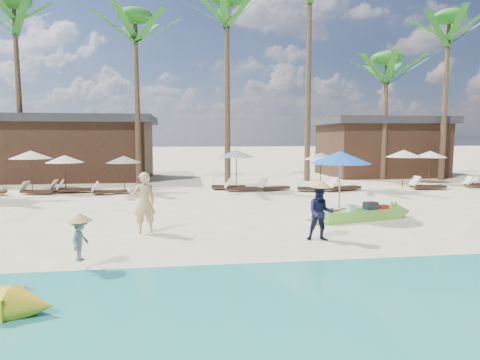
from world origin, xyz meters
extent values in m
plane|color=#FFE7BC|center=(0.00, 0.00, 0.00)|extent=(240.00, 240.00, 0.00)
cube|color=tan|center=(0.00, -5.00, 0.00)|extent=(240.00, 4.50, 0.01)
cube|color=#68C63C|center=(5.50, 1.74, 0.18)|extent=(3.08, 1.31, 0.36)
cube|color=white|center=(5.50, 1.74, 0.20)|extent=(2.63, 1.04, 0.16)
cube|color=#262628|center=(5.87, 1.82, 0.45)|extent=(0.49, 0.42, 0.33)
cube|color=silver|center=(5.12, 1.69, 0.41)|extent=(0.39, 0.35, 0.27)
cube|color=red|center=(6.39, 1.90, 0.39)|extent=(0.33, 0.30, 0.21)
cylinder|color=red|center=(4.56, 1.56, 0.32)|extent=(0.21, 0.21, 0.09)
cylinder|color=#262628|center=(4.35, 1.41, 0.32)|extent=(0.19, 0.19, 0.08)
sphere|color=#CCC27F|center=(4.06, 1.39, 0.37)|extent=(0.17, 0.17, 0.17)
cylinder|color=yellow|center=(6.83, 2.13, 0.37)|extent=(0.13, 0.13, 0.17)
cylinder|color=yellow|center=(7.01, 2.17, 0.37)|extent=(0.13, 0.13, 0.17)
imported|color=tan|center=(-1.68, 0.82, 0.91)|extent=(0.77, 0.62, 1.82)
imported|color=#121433|center=(3.20, -0.71, 0.77)|extent=(0.84, 0.71, 1.54)
imported|color=gray|center=(-2.70, -2.35, 0.64)|extent=(0.46, 0.66, 0.93)
cylinder|color=#99999E|center=(4.98, 2.44, 1.14)|extent=(0.05, 0.05, 2.29)
cone|color=blue|center=(4.98, 2.44, 2.13)|extent=(2.19, 2.19, 0.45)
cylinder|color=#3D2319|center=(-8.54, 11.19, 1.04)|extent=(0.05, 0.05, 2.09)
cone|color=beige|center=(-8.54, 11.19, 1.94)|extent=(2.09, 2.09, 0.42)
cube|color=#3D2319|center=(-7.80, 9.93, 0.14)|extent=(1.69, 0.82, 0.11)
cube|color=beige|center=(-8.51, 10.06, 0.43)|extent=(0.46, 0.58, 0.47)
cylinder|color=#3D2319|center=(-6.59, 10.32, 0.94)|extent=(0.05, 0.05, 1.88)
cone|color=beige|center=(-6.59, 10.32, 1.75)|extent=(1.88, 1.88, 0.38)
cube|color=#3D2319|center=(-6.02, 10.24, 0.16)|extent=(1.83, 0.85, 0.12)
cube|color=beige|center=(-6.79, 10.11, 0.47)|extent=(0.48, 0.63, 0.51)
cube|color=#3D2319|center=(-6.51, 10.45, 0.15)|extent=(1.66, 0.58, 0.12)
cube|color=beige|center=(-7.24, 10.47, 0.44)|extent=(0.39, 0.54, 0.48)
cylinder|color=#3D2319|center=(-3.68, 10.38, 0.92)|extent=(0.05, 0.05, 1.83)
cone|color=beige|center=(-3.68, 10.38, 1.70)|extent=(1.83, 1.83, 0.37)
cube|color=#3D2319|center=(-4.23, 9.48, 0.14)|extent=(1.71, 0.92, 0.11)
cube|color=beige|center=(-4.92, 9.30, 0.43)|extent=(0.49, 0.60, 0.47)
cylinder|color=#3D2319|center=(2.31, 10.89, 1.06)|extent=(0.05, 0.05, 2.11)
cone|color=beige|center=(2.31, 10.89, 1.96)|extent=(2.11, 2.11, 0.42)
cube|color=#3D2319|center=(2.53, 9.71, 0.16)|extent=(1.79, 0.63, 0.13)
cube|color=beige|center=(1.75, 9.73, 0.47)|extent=(0.41, 0.58, 0.52)
cube|color=#3D2319|center=(1.83, 10.50, 0.16)|extent=(1.88, 0.70, 0.13)
cube|color=beige|center=(1.02, 10.54, 0.49)|extent=(0.45, 0.62, 0.54)
cylinder|color=#3D2319|center=(7.03, 10.44, 0.97)|extent=(0.05, 0.05, 1.95)
cone|color=beige|center=(7.03, 10.44, 1.81)|extent=(1.95, 1.95, 0.39)
cube|color=#3D2319|center=(4.23, 9.77, 0.15)|extent=(1.78, 1.08, 0.12)
cube|color=beige|center=(3.53, 9.52, 0.45)|extent=(0.54, 0.64, 0.49)
cube|color=#3D2319|center=(6.25, 9.10, 0.16)|extent=(1.86, 0.90, 0.13)
cube|color=beige|center=(5.48, 9.25, 0.47)|extent=(0.50, 0.64, 0.52)
cylinder|color=#3D2319|center=(11.95, 10.42, 1.03)|extent=(0.05, 0.05, 2.07)
cone|color=beige|center=(11.95, 10.42, 1.92)|extent=(2.07, 2.07, 0.41)
cube|color=#3D2319|center=(7.93, 9.21, 0.17)|extent=(1.97, 1.17, 0.13)
cube|color=beige|center=(7.14, 8.95, 0.50)|extent=(0.59, 0.71, 0.55)
cylinder|color=#3D2319|center=(14.37, 11.64, 0.98)|extent=(0.05, 0.05, 1.96)
cone|color=beige|center=(14.37, 11.64, 1.83)|extent=(1.96, 1.96, 0.39)
cube|color=#3D2319|center=(12.73, 9.14, 0.16)|extent=(1.84, 0.61, 0.13)
cube|color=beige|center=(11.92, 9.14, 0.49)|extent=(0.42, 0.60, 0.54)
cube|color=#3D2319|center=(16.17, 9.54, 0.14)|extent=(1.65, 0.65, 0.11)
cube|color=beige|center=(15.46, 9.59, 0.43)|extent=(0.40, 0.55, 0.47)
cube|color=beige|center=(16.00, 9.69, 0.47)|extent=(0.57, 0.68, 0.52)
cone|color=brown|center=(-10.45, 15.08, 5.45)|extent=(0.40, 0.40, 10.89)
ellipsoid|color=#216719|center=(-10.45, 15.08, 10.89)|extent=(2.08, 2.08, 0.88)
cone|color=brown|center=(-3.36, 14.27, 5.04)|extent=(0.40, 0.40, 10.08)
ellipsoid|color=#216719|center=(-3.36, 14.27, 10.08)|extent=(2.08, 2.08, 0.88)
cone|color=brown|center=(2.15, 14.01, 5.63)|extent=(0.40, 0.40, 11.26)
cone|color=brown|center=(7.45, 14.38, 6.58)|extent=(0.40, 0.40, 13.16)
cone|color=brown|center=(12.84, 14.52, 4.04)|extent=(0.40, 0.40, 8.07)
ellipsoid|color=#216719|center=(12.84, 14.52, 8.07)|extent=(2.08, 2.08, 0.88)
cone|color=brown|center=(16.57, 13.68, 5.32)|extent=(0.40, 0.40, 10.64)
ellipsoid|color=#216719|center=(16.57, 13.68, 10.64)|extent=(2.08, 2.08, 0.88)
cube|color=#3D2319|center=(-8.00, 17.50, 1.90)|extent=(10.00, 6.00, 3.80)
cube|color=#2D2D33|center=(-8.00, 17.50, 4.05)|extent=(10.80, 6.60, 0.50)
cube|color=#3D2319|center=(14.00, 17.50, 1.90)|extent=(8.00, 6.00, 3.80)
cube|color=#2D2D33|center=(14.00, 17.50, 4.05)|extent=(8.80, 6.60, 0.50)
camera|label=1|loc=(-0.41, -11.13, 2.81)|focal=30.00mm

